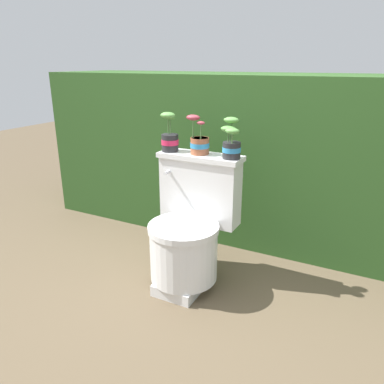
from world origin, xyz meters
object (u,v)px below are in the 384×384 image
(potted_plant_midleft, at_px, (199,142))
(potted_plant_middle, at_px, (231,143))
(potted_plant_left, at_px, (170,138))
(toilet, at_px, (189,231))

(potted_plant_midleft, distance_m, potted_plant_middle, 0.21)
(potted_plant_left, relative_size, potted_plant_midleft, 1.01)
(potted_plant_midleft, relative_size, potted_plant_middle, 1.01)
(potted_plant_left, relative_size, potted_plant_middle, 1.02)
(potted_plant_left, distance_m, potted_plant_middle, 0.41)
(toilet, height_order, potted_plant_left, potted_plant_left)
(potted_plant_left, height_order, potted_plant_midleft, potted_plant_left)
(toilet, xyz_separation_m, potted_plant_middle, (0.20, 0.13, 0.54))
(toilet, xyz_separation_m, potted_plant_midleft, (-0.01, 0.15, 0.52))
(toilet, distance_m, potted_plant_middle, 0.59)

